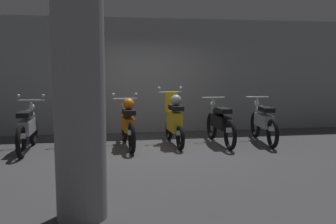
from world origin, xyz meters
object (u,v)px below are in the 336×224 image
motorbike_slot_3 (174,120)px  motorbike_slot_4 (220,123)px  motorbike_slot_1 (79,122)px  motorbike_slot_0 (27,127)px  motorbike_slot_5 (263,121)px  motorbike_slot_2 (128,123)px  support_pillar (79,87)px

motorbike_slot_3 → motorbike_slot_4: bearing=-5.0°
motorbike_slot_1 → motorbike_slot_4: 3.13m
motorbike_slot_0 → motorbike_slot_1: 1.05m
motorbike_slot_5 → motorbike_slot_2: bearing=-179.9°
motorbike_slot_1 → motorbike_slot_5: motorbike_slot_1 is taller
motorbike_slot_1 → motorbike_slot_2: 1.05m
motorbike_slot_2 → motorbike_slot_0: bearing=-178.4°
motorbike_slot_2 → motorbike_slot_4: (2.08, -0.02, -0.04)m
motorbike_slot_1 → motorbike_slot_5: size_ratio=0.86×
motorbike_slot_4 → motorbike_slot_2: bearing=179.6°
motorbike_slot_3 → motorbike_slot_4: 1.05m
motorbike_slot_3 → support_pillar: (-1.78, -3.92, 0.94)m
motorbike_slot_1 → support_pillar: support_pillar is taller
motorbike_slot_4 → motorbike_slot_5: same height
motorbike_slot_3 → motorbike_slot_0: bearing=-177.5°
motorbike_slot_2 → motorbike_slot_5: bearing=0.1°
support_pillar → motorbike_slot_2: bearing=79.1°
motorbike_slot_5 → support_pillar: (-3.86, -3.84, 1.02)m
motorbike_slot_0 → motorbike_slot_3: 3.13m
motorbike_slot_4 → support_pillar: (-2.82, -3.82, 1.02)m
motorbike_slot_4 → support_pillar: 4.86m
motorbike_slot_3 → motorbike_slot_4: (1.04, -0.09, -0.08)m
motorbike_slot_1 → motorbike_slot_0: bearing=-174.3°
motorbike_slot_1 → support_pillar: bearing=-85.5°
motorbike_slot_3 → support_pillar: bearing=-114.4°
motorbike_slot_4 → motorbike_slot_0: bearing=-179.4°
motorbike_slot_0 → support_pillar: bearing=-70.4°
motorbike_slot_1 → motorbike_slot_2: (1.04, -0.04, -0.04)m
motorbike_slot_1 → motorbike_slot_2: bearing=-2.5°
motorbike_slot_2 → motorbike_slot_1: bearing=177.5°
motorbike_slot_0 → motorbike_slot_5: motorbike_slot_0 is taller
motorbike_slot_3 → motorbike_slot_5: size_ratio=0.86×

